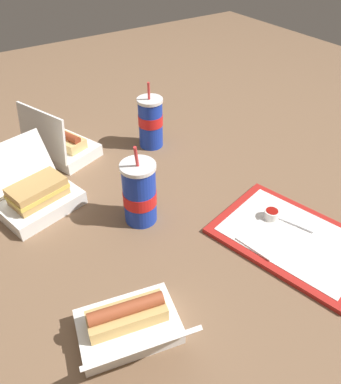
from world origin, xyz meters
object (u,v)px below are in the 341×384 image
(plastic_fork, at_px, (293,223))
(clamshell_sandwich_back, at_px, (37,196))
(clamshell_hotdog_left, at_px, (61,145))
(ketchup_cup, at_px, (271,214))
(soda_cup_left, at_px, (140,194))
(food_tray, at_px, (292,238))
(clamshell_hotdog_corner, at_px, (129,326))
(soda_cup_back, at_px, (151,122))

(plastic_fork, distance_m, clamshell_sandwich_back, 0.69)
(clamshell_hotdog_left, xyz_separation_m, clamshell_sandwich_back, (0.22, -0.15, 0.00))
(ketchup_cup, height_order, clamshell_sandwich_back, clamshell_sandwich_back)
(clamshell_hotdog_left, relative_size, soda_cup_left, 1.05)
(food_tray, relative_size, clamshell_sandwich_back, 1.69)
(clamshell_hotdog_corner, xyz_separation_m, soda_cup_back, (-0.59, 0.41, 0.05))
(soda_cup_back, distance_m, soda_cup_left, 0.38)
(clamshell_sandwich_back, height_order, soda_cup_back, soda_cup_back)
(soda_cup_back, bearing_deg, clamshell_hotdog_left, -110.29)
(clamshell_hotdog_corner, distance_m, soda_cup_left, 0.35)
(food_tray, height_order, clamshell_hotdog_left, clamshell_hotdog_left)
(food_tray, bearing_deg, clamshell_hotdog_corner, -89.09)
(food_tray, xyz_separation_m, clamshell_hotdog_left, (-0.69, -0.34, 0.04))
(soda_cup_left, bearing_deg, ketchup_cup, 54.58)
(clamshell_sandwich_back, distance_m, soda_cup_left, 0.29)
(ketchup_cup, bearing_deg, clamshell_hotdog_corner, -79.52)
(food_tray, bearing_deg, clamshell_hotdog_left, -153.85)
(food_tray, relative_size, clamshell_hotdog_left, 1.70)
(food_tray, relative_size, soda_cup_back, 1.82)
(clamshell_sandwich_back, xyz_separation_m, soda_cup_left, (0.19, 0.21, 0.04))
(ketchup_cup, xyz_separation_m, plastic_fork, (0.05, 0.03, -0.01))
(food_tray, bearing_deg, ketchup_cup, 177.19)
(soda_cup_left, bearing_deg, clamshell_sandwich_back, -132.37)
(soda_cup_back, bearing_deg, soda_cup_left, -35.49)
(plastic_fork, xyz_separation_m, clamshell_hotdog_left, (-0.66, -0.37, 0.03))
(ketchup_cup, bearing_deg, soda_cup_back, -173.01)
(ketchup_cup, relative_size, clamshell_sandwich_back, 0.16)
(soda_cup_left, bearing_deg, clamshell_hotdog_corner, -33.57)
(clamshell_hotdog_left, xyz_separation_m, soda_cup_back, (0.10, 0.28, 0.05))
(clamshell_sandwich_back, bearing_deg, soda_cup_back, 104.79)
(clamshell_hotdog_left, height_order, soda_cup_back, soda_cup_back)
(food_tray, height_order, ketchup_cup, ketchup_cup)
(plastic_fork, xyz_separation_m, soda_cup_back, (-0.56, -0.09, 0.07))
(plastic_fork, relative_size, clamshell_hotdog_left, 0.44)
(soda_cup_back, bearing_deg, food_tray, 5.67)
(plastic_fork, relative_size, clamshell_sandwich_back, 0.44)
(ketchup_cup, relative_size, soda_cup_left, 0.17)
(clamshell_sandwich_back, distance_m, soda_cup_back, 0.45)
(food_tray, xyz_separation_m, clamshell_sandwich_back, (-0.47, -0.49, 0.04))
(food_tray, distance_m, ketchup_cup, 0.08)
(soda_cup_back, xyz_separation_m, soda_cup_left, (0.31, -0.22, -0.00))
(soda_cup_left, bearing_deg, plastic_fork, 51.60)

